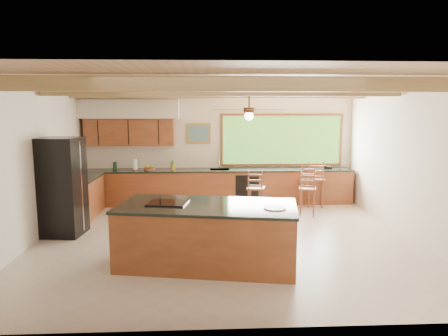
{
  "coord_description": "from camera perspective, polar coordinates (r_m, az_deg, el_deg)",
  "views": [
    {
      "loc": [
        -0.39,
        -7.5,
        2.5
      ],
      "look_at": [
        0.01,
        0.8,
        1.27
      ],
      "focal_mm": 32.0,
      "sensor_mm": 36.0,
      "label": 1
    }
  ],
  "objects": [
    {
      "name": "ground",
      "position": [
        7.91,
        0.18,
        -9.98
      ],
      "size": [
        7.2,
        7.2,
        0.0
      ],
      "primitive_type": "plane",
      "color": "beige",
      "rests_on": "ground"
    },
    {
      "name": "room_shell",
      "position": [
        8.16,
        -1.24,
        6.42
      ],
      "size": [
        7.27,
        6.54,
        3.02
      ],
      "color": "beige",
      "rests_on": "ground"
    },
    {
      "name": "counter_run",
      "position": [
        10.23,
        -5.13,
        -3.08
      ],
      "size": [
        7.12,
        3.1,
        1.22
      ],
      "color": "brown",
      "rests_on": "ground"
    },
    {
      "name": "island",
      "position": [
        6.54,
        -2.37,
        -9.42
      ],
      "size": [
        3.01,
        1.8,
        1.01
      ],
      "rotation": [
        0.0,
        0.0,
        -0.17
      ],
      "color": "brown",
      "rests_on": "ground"
    },
    {
      "name": "refrigerator",
      "position": [
        8.53,
        -22.13,
        -2.49
      ],
      "size": [
        0.83,
        0.81,
        1.95
      ],
      "rotation": [
        0.0,
        0.0,
        -0.1
      ],
      "color": "black",
      "rests_on": "ground"
    },
    {
      "name": "bar_stool_a",
      "position": [
        9.3,
        4.64,
        -3.03
      ],
      "size": [
        0.48,
        0.48,
        1.11
      ],
      "rotation": [
        0.0,
        0.0,
        -0.24
      ],
      "color": "brown",
      "rests_on": "ground"
    },
    {
      "name": "bar_stool_b",
      "position": [
        10.44,
        13.05,
        -1.7
      ],
      "size": [
        0.5,
        0.5,
        1.19
      ],
      "rotation": [
        0.0,
        0.0,
        -0.21
      ],
      "color": "brown",
      "rests_on": "ground"
    },
    {
      "name": "bar_stool_c",
      "position": [
        9.54,
        11.94,
        -3.02
      ],
      "size": [
        0.47,
        0.47,
        1.07
      ],
      "rotation": [
        0.0,
        0.0,
        -0.27
      ],
      "color": "brown",
      "rests_on": "ground"
    },
    {
      "name": "bar_stool_d",
      "position": [
        10.4,
        11.85,
        -2.01
      ],
      "size": [
        0.42,
        0.42,
        1.09
      ],
      "rotation": [
        0.0,
        0.0,
        -0.07
      ],
      "color": "brown",
      "rests_on": "ground"
    }
  ]
}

